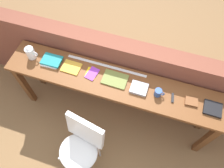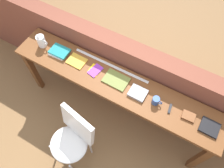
# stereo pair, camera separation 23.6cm
# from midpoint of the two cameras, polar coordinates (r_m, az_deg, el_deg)

# --- Properties ---
(ground_plane) EXTENTS (40.00, 40.00, 0.00)m
(ground_plane) POSITION_cam_midpoint_polar(r_m,az_deg,el_deg) (3.10, -0.10, -12.09)
(ground_plane) COLOR brown
(brick_wall_back) EXTENTS (6.00, 0.20, 1.12)m
(brick_wall_back) POSITION_cam_midpoint_polar(r_m,az_deg,el_deg) (2.84, 6.25, 2.33)
(brick_wall_back) COLOR brown
(brick_wall_back) RESTS_ON ground
(sideboard) EXTENTS (2.50, 0.44, 0.88)m
(sideboard) POSITION_cam_midpoint_polar(r_m,az_deg,el_deg) (2.52, 3.23, -1.19)
(sideboard) COLOR brown
(sideboard) RESTS_ON ground
(chair_white_moulded) EXTENTS (0.52, 0.53, 0.89)m
(chair_white_moulded) POSITION_cam_midpoint_polar(r_m,az_deg,el_deg) (2.54, -7.72, -14.00)
(chair_white_moulded) COLOR white
(chair_white_moulded) RESTS_ON ground
(pitcher_white) EXTENTS (0.14, 0.10, 0.18)m
(pitcher_white) POSITION_cam_midpoint_polar(r_m,az_deg,el_deg) (2.73, -15.63, 10.56)
(pitcher_white) COLOR white
(pitcher_white) RESTS_ON sideboard
(book_stack_leftmost) EXTENTS (0.23, 0.18, 0.05)m
(book_stack_leftmost) POSITION_cam_midpoint_polar(r_m,az_deg,el_deg) (2.65, -11.17, 8.06)
(book_stack_leftmost) COLOR white
(book_stack_leftmost) RESTS_ON sideboard
(magazine_cycling) EXTENTS (0.21, 0.17, 0.01)m
(magazine_cycling) POSITION_cam_midpoint_polar(r_m,az_deg,el_deg) (2.56, -6.61, 5.76)
(magazine_cycling) COLOR gold
(magazine_cycling) RESTS_ON sideboard
(pamphlet_pile_colourful) EXTENTS (0.14, 0.19, 0.01)m
(pamphlet_pile_colourful) POSITION_cam_midpoint_polar(r_m,az_deg,el_deg) (2.47, -1.76, 3.39)
(pamphlet_pile_colourful) COLOR yellow
(pamphlet_pile_colourful) RESTS_ON sideboard
(book_open_centre) EXTENTS (0.28, 0.20, 0.02)m
(book_open_centre) POSITION_cam_midpoint_polar(r_m,az_deg,el_deg) (2.40, 3.86, 0.85)
(book_open_centre) COLOR olive
(book_open_centre) RESTS_ON sideboard
(book_grey_hardcover) EXTENTS (0.18, 0.16, 0.03)m
(book_grey_hardcover) POSITION_cam_midpoint_polar(r_m,az_deg,el_deg) (2.34, 9.63, -2.57)
(book_grey_hardcover) COLOR #9E9EA3
(book_grey_hardcover) RESTS_ON sideboard
(mug) EXTENTS (0.11, 0.08, 0.09)m
(mug) POSITION_cam_midpoint_polar(r_m,az_deg,el_deg) (2.31, 14.30, -4.52)
(mug) COLOR #2D4C8C
(mug) RESTS_ON sideboard
(multitool_folded) EXTENTS (0.04, 0.11, 0.02)m
(multitool_folded) POSITION_cam_midpoint_polar(r_m,az_deg,el_deg) (2.35, 17.70, -6.42)
(multitool_folded) COLOR black
(multitool_folded) RESTS_ON sideboard
(leather_journal_brown) EXTENTS (0.14, 0.11, 0.02)m
(leather_journal_brown) POSITION_cam_midpoint_polar(r_m,az_deg,el_deg) (2.38, 22.10, -8.05)
(leather_journal_brown) COLOR brown
(leather_journal_brown) RESTS_ON sideboard
(book_repair_rightmost) EXTENTS (0.18, 0.17, 0.03)m
(book_repair_rightmost) POSITION_cam_midpoint_polar(r_m,az_deg,el_deg) (2.41, 26.75, -10.34)
(book_repair_rightmost) COLOR black
(book_repair_rightmost) RESTS_ON sideboard
(ruler_metal_back_edge) EXTENTS (0.95, 0.03, 0.00)m
(ruler_metal_back_edge) POSITION_cam_midpoint_polar(r_m,az_deg,el_deg) (2.51, 2.40, 4.69)
(ruler_metal_back_edge) COLOR silver
(ruler_metal_back_edge) RESTS_ON sideboard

